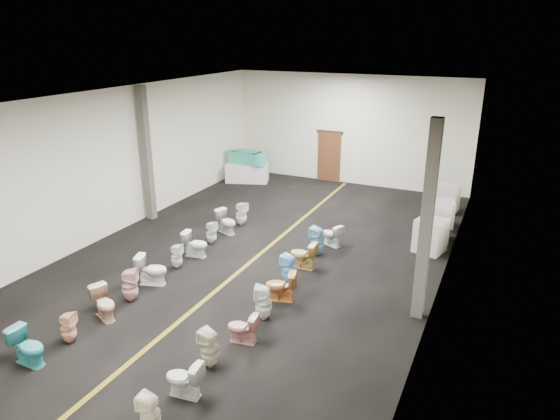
# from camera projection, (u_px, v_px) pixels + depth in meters

# --- Properties ---
(floor) EXTENTS (16.00, 16.00, 0.00)m
(floor) POSITION_uv_depth(u_px,v_px,m) (261.00, 253.00, 14.52)
(floor) COLOR black
(floor) RESTS_ON ground
(ceiling) EXTENTS (16.00, 16.00, 0.00)m
(ceiling) POSITION_uv_depth(u_px,v_px,m) (259.00, 96.00, 13.00)
(ceiling) COLOR black
(ceiling) RESTS_ON ground
(wall_back) EXTENTS (10.00, 0.00, 10.00)m
(wall_back) POSITION_uv_depth(u_px,v_px,m) (349.00, 130.00, 20.58)
(wall_back) COLOR silver
(wall_back) RESTS_ON ground
(wall_left) EXTENTS (0.00, 16.00, 16.00)m
(wall_left) POSITION_uv_depth(u_px,v_px,m) (120.00, 160.00, 15.76)
(wall_left) COLOR silver
(wall_left) RESTS_ON ground
(wall_right) EXTENTS (0.00, 16.00, 16.00)m
(wall_right) POSITION_uv_depth(u_px,v_px,m) (448.00, 204.00, 11.77)
(wall_right) COLOR silver
(wall_right) RESTS_ON ground
(aisle_stripe) EXTENTS (0.12, 15.60, 0.01)m
(aisle_stripe) POSITION_uv_depth(u_px,v_px,m) (261.00, 253.00, 14.52)
(aisle_stripe) COLOR #806712
(aisle_stripe) RESTS_ON floor
(back_door) EXTENTS (1.00, 0.10, 2.10)m
(back_door) POSITION_uv_depth(u_px,v_px,m) (329.00, 157.00, 21.26)
(back_door) COLOR #562D19
(back_door) RESTS_ON floor
(door_frame) EXTENTS (1.15, 0.08, 0.10)m
(door_frame) POSITION_uv_depth(u_px,v_px,m) (330.00, 132.00, 20.90)
(door_frame) COLOR #331C11
(door_frame) RESTS_ON back_door
(column_left) EXTENTS (0.25, 0.25, 4.50)m
(column_left) POSITION_uv_depth(u_px,v_px,m) (147.00, 154.00, 16.51)
(column_left) COLOR #59544C
(column_left) RESTS_ON floor
(column_right) EXTENTS (0.25, 0.25, 4.50)m
(column_right) POSITION_uv_depth(u_px,v_px,m) (426.00, 223.00, 10.59)
(column_right) COLOR #59544C
(column_right) RESTS_ON floor
(display_table) EXTENTS (1.97, 1.43, 0.79)m
(display_table) POSITION_uv_depth(u_px,v_px,m) (247.00, 172.00, 21.37)
(display_table) COLOR white
(display_table) RESTS_ON floor
(bathtub) EXTENTS (1.86, 0.77, 0.55)m
(bathtub) POSITION_uv_depth(u_px,v_px,m) (247.00, 157.00, 21.14)
(bathtub) COLOR #3DB19F
(bathtub) RESTS_ON display_table
(appliance_crate_a) EXTENTS (0.95, 0.95, 1.00)m
(appliance_crate_a) POSITION_uv_depth(u_px,v_px,m) (430.00, 235.00, 14.49)
(appliance_crate_a) COLOR silver
(appliance_crate_a) RESTS_ON floor
(appliance_crate_b) EXTENTS (0.93, 0.93, 1.15)m
(appliance_crate_b) POSITION_uv_depth(u_px,v_px,m) (436.00, 221.00, 15.36)
(appliance_crate_b) COLOR silver
(appliance_crate_b) RESTS_ON floor
(appliance_crate_c) EXTENTS (0.88, 0.88, 0.84)m
(appliance_crate_c) POSITION_uv_depth(u_px,v_px,m) (442.00, 213.00, 16.48)
(appliance_crate_c) COLOR silver
(appliance_crate_c) RESTS_ON floor
(appliance_crate_d) EXTENTS (0.77, 0.77, 0.96)m
(appliance_crate_d) POSITION_uv_depth(u_px,v_px,m) (448.00, 199.00, 17.75)
(appliance_crate_d) COLOR silver
(appliance_crate_d) RESTS_ON floor
(toilet_left_0) EXTENTS (0.74, 0.43, 0.75)m
(toilet_left_0) POSITION_uv_depth(u_px,v_px,m) (28.00, 347.00, 9.59)
(toilet_left_0) COLOR teal
(toilet_left_0) RESTS_ON floor
(toilet_left_1) EXTENTS (0.38, 0.37, 0.69)m
(toilet_left_1) POSITION_uv_depth(u_px,v_px,m) (68.00, 328.00, 10.26)
(toilet_left_1) COLOR #FDB892
(toilet_left_1) RESTS_ON floor
(toilet_left_2) EXTENTS (0.83, 0.67, 0.74)m
(toilet_left_2) POSITION_uv_depth(u_px,v_px,m) (104.00, 303.00, 11.13)
(toilet_left_2) COLOR #DBA886
(toilet_left_2) RESTS_ON floor
(toilet_left_3) EXTENTS (0.51, 0.50, 0.84)m
(toilet_left_3) POSITION_uv_depth(u_px,v_px,m) (130.00, 285.00, 11.82)
(toilet_left_3) COLOR #ECABAA
(toilet_left_3) RESTS_ON floor
(toilet_left_4) EXTENTS (0.87, 0.66, 0.79)m
(toilet_left_4) POSITION_uv_depth(u_px,v_px,m) (152.00, 270.00, 12.64)
(toilet_left_4) COLOR white
(toilet_left_4) RESTS_ON floor
(toilet_left_5) EXTENTS (0.36, 0.36, 0.69)m
(toilet_left_5) POSITION_uv_depth(u_px,v_px,m) (177.00, 256.00, 13.51)
(toilet_left_5) COLOR white
(toilet_left_5) RESTS_ON floor
(toilet_left_6) EXTENTS (0.77, 0.51, 0.74)m
(toilet_left_6) POSITION_uv_depth(u_px,v_px,m) (196.00, 244.00, 14.23)
(toilet_left_6) COLOR white
(toilet_left_6) RESTS_ON floor
(toilet_left_7) EXTENTS (0.38, 0.37, 0.71)m
(toilet_left_7) POSITION_uv_depth(u_px,v_px,m) (211.00, 233.00, 15.07)
(toilet_left_7) COLOR white
(toilet_left_7) RESTS_ON floor
(toilet_left_8) EXTENTS (0.85, 0.65, 0.76)m
(toilet_left_8) POSITION_uv_depth(u_px,v_px,m) (227.00, 222.00, 15.87)
(toilet_left_8) COLOR silver
(toilet_left_8) RESTS_ON floor
(toilet_left_9) EXTENTS (0.46, 0.46, 0.81)m
(toilet_left_9) POSITION_uv_depth(u_px,v_px,m) (241.00, 214.00, 16.50)
(toilet_left_9) COLOR white
(toilet_left_9) RESTS_ON floor
(toilet_right_0) EXTENTS (0.35, 0.35, 0.73)m
(toilet_right_0) POSITION_uv_depth(u_px,v_px,m) (150.00, 414.00, 7.92)
(toilet_right_0) COLOR #F3E4C9
(toilet_right_0) RESTS_ON floor
(toilet_right_1) EXTENTS (0.72, 0.46, 0.70)m
(toilet_right_1) POSITION_uv_depth(u_px,v_px,m) (184.00, 379.00, 8.74)
(toilet_right_1) COLOR white
(toilet_right_1) RESTS_ON floor
(toilet_right_2) EXTENTS (0.42, 0.41, 0.79)m
(toilet_right_2) POSITION_uv_depth(u_px,v_px,m) (210.00, 349.00, 9.50)
(toilet_right_2) COLOR beige
(toilet_right_2) RESTS_ON floor
(toilet_right_3) EXTENTS (0.70, 0.46, 0.66)m
(toilet_right_3) POSITION_uv_depth(u_px,v_px,m) (243.00, 328.00, 10.27)
(toilet_right_3) COLOR #E39F99
(toilet_right_3) RESTS_ON floor
(toilet_right_4) EXTENTS (0.48, 0.47, 0.82)m
(toilet_right_4) POSITION_uv_depth(u_px,v_px,m) (263.00, 302.00, 11.09)
(toilet_right_4) COLOR white
(toilet_right_4) RESTS_ON floor
(toilet_right_5) EXTENTS (0.82, 0.61, 0.75)m
(toilet_right_5) POSITION_uv_depth(u_px,v_px,m) (281.00, 286.00, 11.88)
(toilet_right_5) COLOR #CF7D39
(toilet_right_5) RESTS_ON floor
(toilet_right_6) EXTENTS (0.44, 0.44, 0.81)m
(toilet_right_6) POSITION_uv_depth(u_px,v_px,m) (289.00, 270.00, 12.62)
(toilet_right_6) COLOR #79C3EB
(toilet_right_6) RESTS_ON floor
(toilet_right_7) EXTENTS (0.76, 0.45, 0.76)m
(toilet_right_7) POSITION_uv_depth(u_px,v_px,m) (303.00, 255.00, 13.51)
(toilet_right_7) COLOR tan
(toilet_right_7) RESTS_ON floor
(toilet_right_8) EXTENTS (0.44, 0.44, 0.86)m
(toilet_right_8) POSITION_uv_depth(u_px,v_px,m) (317.00, 241.00, 14.28)
(toilet_right_8) COLOR #74B3D3
(toilet_right_8) RESTS_ON floor
(toilet_right_9) EXTENTS (0.77, 0.63, 0.69)m
(toilet_right_9) POSITION_uv_depth(u_px,v_px,m) (332.00, 235.00, 14.95)
(toilet_right_9) COLOR white
(toilet_right_9) RESTS_ON floor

